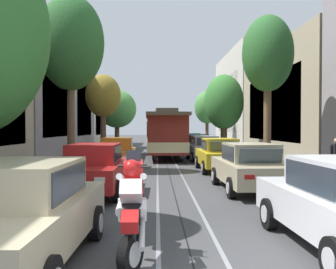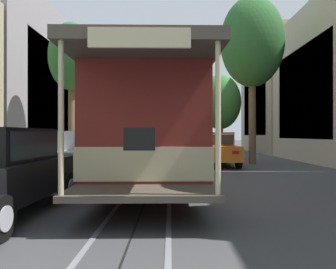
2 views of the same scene
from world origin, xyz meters
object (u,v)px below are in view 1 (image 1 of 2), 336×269
parked_car_orange_mid_left (117,153)px  street_tree_kerb_right_mid (224,102)px  cable_car_trolley (165,134)px  street_tree_kerb_left_second (71,44)px  parked_car_silver_fourth_right (204,148)px  parked_car_beige_near_left (20,214)px  parked_car_red_second_left (94,168)px  parked_car_beige_second_right (249,167)px  street_tree_kerb_left_fourth (117,109)px  street_tree_kerb_left_mid (103,97)px  parked_car_yellow_mid_right (219,155)px  parked_car_black_fifth_right (198,144)px  parked_car_teal_sixth_right (191,141)px  street_tree_kerb_right_fourth (207,108)px  street_tree_kerb_right_second (268,55)px  motorcycle_with_rider (132,205)px

parked_car_orange_mid_left → street_tree_kerb_right_mid: 12.21m
cable_car_trolley → street_tree_kerb_left_second: bearing=-124.1°
parked_car_silver_fourth_right → parked_car_beige_near_left: bearing=-106.1°
parked_car_red_second_left → parked_car_beige_second_right: size_ratio=1.00×
street_tree_kerb_right_mid → street_tree_kerb_left_fourth: bearing=133.3°
street_tree_kerb_left_fourth → parked_car_orange_mid_left: bearing=-83.8°
street_tree_kerb_left_second → street_tree_kerb_left_mid: (-0.05, 10.86, -1.63)m
parked_car_orange_mid_left → parked_car_silver_fourth_right: bearing=41.2°
street_tree_kerb_left_second → parked_car_yellow_mid_right: bearing=-2.0°
parked_car_black_fifth_right → parked_car_teal_sixth_right: (-0.02, 5.79, 0.00)m
parked_car_beige_near_left → street_tree_kerb_left_second: (-2.05, 12.16, 5.32)m
parked_car_beige_near_left → street_tree_kerb_left_second: street_tree_kerb_left_second is taller
parked_car_red_second_left → street_tree_kerb_left_mid: bearing=97.3°
street_tree_kerb_right_fourth → street_tree_kerb_right_second: bearing=-90.2°
street_tree_kerb_right_second → street_tree_kerb_left_second: bearing=176.3°
parked_car_red_second_left → street_tree_kerb_left_mid: size_ratio=0.70×
street_tree_kerb_right_mid → street_tree_kerb_right_second: bearing=-89.7°
street_tree_kerb_left_fourth → cable_car_trolley: (4.68, -13.25, -2.34)m
parked_car_black_fifth_right → street_tree_kerb_left_fourth: size_ratio=0.73×
parked_car_beige_second_right → street_tree_kerb_left_fourth: 27.07m
parked_car_beige_near_left → parked_car_teal_sixth_right: size_ratio=1.01×
street_tree_kerb_left_second → street_tree_kerb_left_mid: street_tree_kerb_left_second is taller
parked_car_beige_near_left → street_tree_kerb_right_fourth: 34.02m
cable_car_trolley → parked_car_orange_mid_left: bearing=-113.7°
parked_car_teal_sixth_right → street_tree_kerb_left_fourth: street_tree_kerb_left_fourth is taller
parked_car_black_fifth_right → parked_car_silver_fourth_right: bearing=-92.2°
parked_car_orange_mid_left → street_tree_kerb_right_mid: bearing=52.3°
parked_car_orange_mid_left → street_tree_kerb_right_second: size_ratio=0.60×
motorcycle_with_rider → parked_car_red_second_left: bearing=105.1°
street_tree_kerb_right_mid → cable_car_trolley: size_ratio=0.67×
parked_car_teal_sixth_right → street_tree_kerb_left_second: size_ratio=0.52×
parked_car_beige_near_left → street_tree_kerb_left_fourth: (-2.05, 32.34, 3.20)m
parked_car_beige_second_right → street_tree_kerb_right_second: bearing=67.1°
parked_car_orange_mid_left → parked_car_silver_fourth_right: 6.69m
street_tree_kerb_left_second → street_tree_kerb_left_fourth: street_tree_kerb_left_second is taller
parked_car_orange_mid_left → street_tree_kerb_right_fourth: bearing=69.7°
cable_car_trolley → motorcycle_with_rider: 19.04m
parked_car_silver_fourth_right → street_tree_kerb_left_second: bearing=-142.7°
parked_car_yellow_mid_right → street_tree_kerb_left_second: bearing=178.0°
parked_car_black_fifth_right → street_tree_kerb_left_mid: size_ratio=0.70×
street_tree_kerb_right_mid → street_tree_kerb_right_fourth: size_ratio=1.04×
street_tree_kerb_left_fourth → street_tree_kerb_right_mid: bearing=-46.7°
parked_car_orange_mid_left → parked_car_beige_second_right: (5.10, -6.74, 0.00)m
street_tree_kerb_right_mid → parked_car_orange_mid_left: bearing=-127.7°
parked_car_red_second_left → street_tree_kerb_right_second: (7.22, 5.44, 4.71)m
street_tree_kerb_left_fourth → street_tree_kerb_right_second: 22.84m
street_tree_kerb_left_fourth → cable_car_trolley: bearing=-70.5°
parked_car_beige_second_right → street_tree_kerb_right_mid: 16.52m
street_tree_kerb_left_second → motorcycle_with_rider: (3.75, -12.06, -5.22)m
parked_car_red_second_left → street_tree_kerb_left_mid: street_tree_kerb_left_mid is taller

